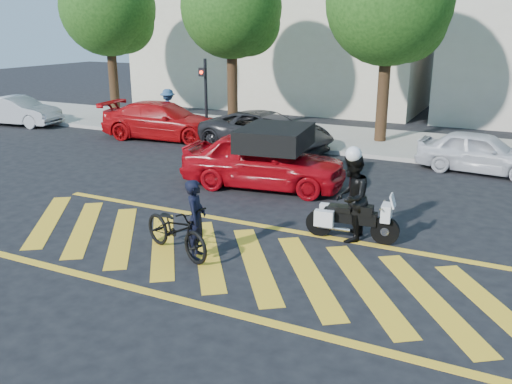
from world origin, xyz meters
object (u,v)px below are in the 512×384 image
at_px(officer_moto, 351,198).
at_px(parked_mid_left, 266,131).
at_px(parked_mid_right, 480,152).
at_px(bicycle, 176,229).
at_px(parked_far_left, 18,111).
at_px(parked_left, 164,121).
at_px(red_convertible, 264,160).
at_px(police_motorcycle, 351,218).
at_px(officer_bike, 196,219).

xyz_separation_m(officer_moto, parked_mid_left, (-5.35, 7.20, -0.25)).
relative_size(parked_mid_left, parked_mid_right, 1.33).
bearing_deg(bicycle, parked_mid_right, -6.38).
xyz_separation_m(officer_moto, parked_far_left, (-17.78, 6.80, -0.29)).
bearing_deg(parked_far_left, parked_left, -94.92).
height_order(red_convertible, parked_mid_left, red_convertible).
height_order(police_motorcycle, officer_moto, officer_moto).
bearing_deg(parked_mid_right, police_motorcycle, 170.08).
height_order(bicycle, parked_mid_right, parked_mid_right).
distance_m(parked_mid_left, parked_mid_right, 7.39).
height_order(officer_bike, officer_moto, officer_moto).
bearing_deg(parked_mid_left, parked_far_left, 97.98).
bearing_deg(officer_bike, parked_mid_left, -3.78).
bearing_deg(police_motorcycle, bicycle, -147.83).
bearing_deg(officer_moto, bicycle, -57.67).
height_order(officer_bike, parked_left, officer_bike).
relative_size(parked_far_left, parked_left, 0.78).
bearing_deg(red_convertible, parked_mid_left, 16.67).
height_order(parked_far_left, parked_mid_right, parked_far_left).
xyz_separation_m(red_convertible, parked_left, (-6.59, 4.43, -0.05)).
distance_m(parked_far_left, parked_mid_right, 19.82).
height_order(bicycle, officer_moto, officer_moto).
bearing_deg(bicycle, parked_mid_left, 35.59).
distance_m(red_convertible, parked_far_left, 14.97).
bearing_deg(parked_far_left, officer_moto, -118.78).
distance_m(police_motorcycle, parked_mid_left, 8.99).
distance_m(officer_moto, parked_mid_right, 7.49).
relative_size(bicycle, officer_moto, 1.06).
height_order(red_convertible, parked_left, red_convertible).
height_order(parked_far_left, parked_mid_left, parked_mid_left).
distance_m(officer_bike, bicycle, 0.54).
bearing_deg(parked_left, officer_moto, -133.77).
xyz_separation_m(bicycle, parked_mid_right, (4.96, 9.48, 0.12)).
xyz_separation_m(parked_far_left, parked_mid_right, (19.82, 0.40, -0.01)).
height_order(officer_moto, parked_mid_right, officer_moto).
bearing_deg(parked_mid_left, police_motorcycle, -137.19).
relative_size(bicycle, parked_mid_right, 0.53).
xyz_separation_m(red_convertible, parked_mid_right, (5.40, 4.43, -0.14)).
xyz_separation_m(red_convertible, parked_mid_left, (-1.99, 4.43, -0.09)).
xyz_separation_m(bicycle, officer_moto, (2.93, 2.28, 0.42)).
distance_m(police_motorcycle, parked_mid_right, 7.48).
xyz_separation_m(police_motorcycle, officer_moto, (-0.01, 0.00, 0.47)).
bearing_deg(parked_left, police_motorcycle, -133.74).
xyz_separation_m(parked_far_left, parked_mid_left, (12.43, 0.40, 0.04)).
distance_m(parked_left, parked_mid_left, 4.59).
bearing_deg(red_convertible, parked_far_left, 66.87).
xyz_separation_m(police_motorcycle, parked_far_left, (-17.80, 6.80, 0.18)).
bearing_deg(parked_mid_right, parked_far_left, 96.92).
xyz_separation_m(red_convertible, parked_far_left, (-14.42, 4.03, -0.13)).
bearing_deg(bicycle, police_motorcycle, -30.96).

